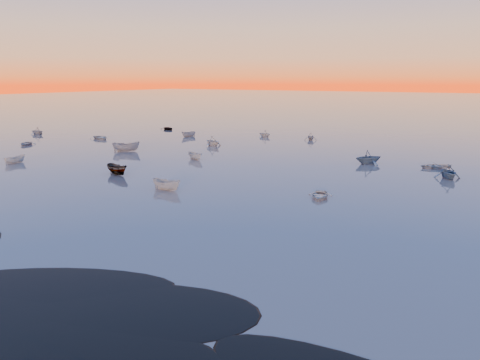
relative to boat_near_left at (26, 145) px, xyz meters
The scene contains 5 objects.
ground 78.53m from the boat_near_left, 51.37° to the left, with size 600.00×600.00×0.00m, color slate.
moored_fleet 51.08m from the boat_near_left, 16.31° to the left, with size 124.00×58.00×1.20m, color #B8B8B3, non-canonical shape.
boat_near_left is the anchor object (origin of this frame).
boat_near_center 46.68m from the boat_near_left, 18.30° to the right, with size 3.67×1.55×1.27m, color #B8B8B3.
boat_near_right 70.79m from the boat_near_left, ahead, with size 3.89×1.75×1.36m, color #3D5875.
Camera 1 is at (27.22, -15.28, 12.10)m, focal length 35.00 mm.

